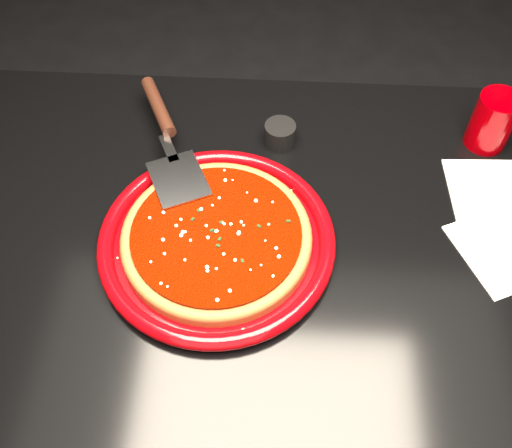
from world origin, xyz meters
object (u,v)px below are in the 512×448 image
Objects in this scene: pizza_server at (169,138)px; cup at (493,121)px; plate at (217,240)px; table at (283,345)px; ramekin at (280,134)px.

cup is (0.56, 0.07, 0.00)m from pizza_server.
plate is at bearing -151.33° from cup.
table is 0.51m from pizza_server.
ramekin is at bearing 68.22° from plate.
pizza_server reaches higher than ramekin.
plate is at bearing -178.87° from table.
ramekin is at bearing -176.39° from cup.
pizza_server is (-0.10, 0.19, 0.03)m from plate.
plate is 1.06× the size of pizza_server.
ramekin is at bearing 96.62° from table.
pizza_server reaches higher than plate.
cup is at bearing 28.67° from plate.
plate is at bearing -86.99° from pizza_server.
table is at bearing 1.13° from plate.
cup reaches higher than plate.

